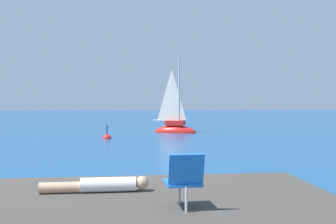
# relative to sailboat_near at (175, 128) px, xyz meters

# --- Properties ---
(ground_plane) EXTENTS (160.00, 160.00, 0.00)m
(ground_plane) POSITION_rel_sailboat_near_xyz_m (-2.95, -19.91, -0.33)
(ground_plane) COLOR navy
(boulder_seaward) EXTENTS (1.97, 1.72, 1.33)m
(boulder_seaward) POSITION_rel_sailboat_near_xyz_m (0.95, -21.78, -0.33)
(boulder_seaward) COLOR #3F3B31
(boulder_seaward) RESTS_ON ground
(boulder_inland) EXTENTS (1.57, 1.41, 0.87)m
(boulder_inland) POSITION_rel_sailboat_near_xyz_m (-3.93, -21.45, -0.33)
(boulder_inland) COLOR #483E3A
(boulder_inland) RESTS_ON ground
(sailboat_near) EXTENTS (3.33, 2.02, 6.01)m
(sailboat_near) POSITION_rel_sailboat_near_xyz_m (0.00, 0.00, 0.00)
(sailboat_near) COLOR red
(sailboat_near) RESTS_ON ground
(person_sunbather) EXTENTS (1.76, 0.35, 0.25)m
(person_sunbather) POSITION_rel_sailboat_near_xyz_m (-2.33, -23.47, 0.76)
(person_sunbather) COLOR white
(person_sunbather) RESTS_ON shore_ledge
(beach_chair) EXTENTS (0.56, 0.65, 0.80)m
(beach_chair) POSITION_rel_sailboat_near_xyz_m (-1.03, -24.56, 1.09)
(beach_chair) COLOR blue
(beach_chair) RESTS_ON shore_ledge
(marker_buoy) EXTENTS (0.56, 0.56, 1.13)m
(marker_buoy) POSITION_rel_sailboat_near_xyz_m (-4.47, -4.51, -0.32)
(marker_buoy) COLOR red
(marker_buoy) RESTS_ON ground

